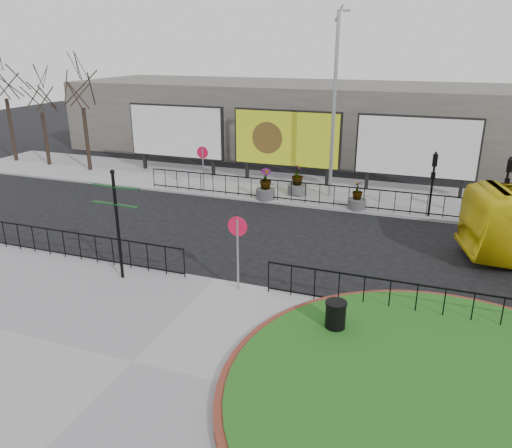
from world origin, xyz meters
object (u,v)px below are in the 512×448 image
at_px(billboard_mid, 287,139).
at_px(planter_b, 297,183).
at_px(lamp_post, 334,104).
at_px(planter_c, 357,199).
at_px(fingerpost_sign, 117,214).
at_px(planter_a, 265,187).
at_px(litter_bin, 335,318).

bearing_deg(billboard_mid, planter_b, -59.68).
xyz_separation_m(lamp_post, planter_c, (1.68, -1.60, -4.22)).
distance_m(lamp_post, fingerpost_sign, 13.05).
relative_size(billboard_mid, planter_c, 4.57).
bearing_deg(lamp_post, billboard_mid, 146.75).
bearing_deg(billboard_mid, planter_a, -90.00).
distance_m(litter_bin, planter_c, 11.46).
xyz_separation_m(fingerpost_sign, litter_bin, (7.51, -0.99, -1.78)).
bearing_deg(fingerpost_sign, lamp_post, 74.56).
xyz_separation_m(litter_bin, planter_c, (-1.31, 11.39, -0.01)).
relative_size(planter_b, planter_c, 1.20).
height_order(billboard_mid, planter_a, billboard_mid).
bearing_deg(planter_c, planter_b, 158.60).
height_order(fingerpost_sign, litter_bin, fingerpost_sign).
relative_size(planter_a, planter_b, 0.97).
distance_m(lamp_post, litter_bin, 13.98).
bearing_deg(fingerpost_sign, litter_bin, -2.30).
distance_m(billboard_mid, lamp_post, 4.23).
bearing_deg(planter_a, planter_c, -0.27).
bearing_deg(lamp_post, planter_c, -43.62).
height_order(planter_a, planter_b, planter_b).
bearing_deg(fingerpost_sign, planter_b, 81.62).
distance_m(fingerpost_sign, planter_a, 10.66).
xyz_separation_m(billboard_mid, planter_c, (4.69, -3.57, -1.99)).
relative_size(fingerpost_sign, planter_a, 2.39).
bearing_deg(planter_a, litter_bin, -62.26).
height_order(planter_b, planter_c, planter_b).
distance_m(billboard_mid, planter_b, 3.20).
height_order(fingerpost_sign, planter_a, fingerpost_sign).
bearing_deg(lamp_post, litter_bin, -77.02).
relative_size(billboard_mid, litter_bin, 6.32).
distance_m(fingerpost_sign, planter_b, 12.17).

